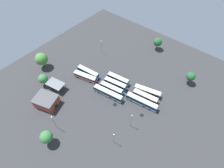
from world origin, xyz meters
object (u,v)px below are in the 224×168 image
(tree_north_edge, at_px, (43,79))
(lamp_post_far_corner, at_px, (114,138))
(bus_row1_slot0, at_px, (118,79))
(tree_east_edge, at_px, (46,137))
(tree_northwest, at_px, (41,59))
(bus_row0_slot0, at_px, (147,91))
(lamp_post_by_building, at_px, (131,120))
(depot_building, at_px, (46,101))
(tree_west_edge, at_px, (158,42))
(bus_row2_slot1, at_px, (88,72))
(tree_northeast, at_px, (191,76))
(bus_row2_slot2, at_px, (85,77))
(bus_row0_slot1, at_px, (145,97))
(bus_row1_slot3, at_px, (108,93))
(bus_row1_slot1, at_px, (115,84))
(bus_row1_slot2, at_px, (111,89))
(lamp_post_near_entrance, at_px, (101,46))
(bus_row0_slot2, at_px, (142,102))
(maintenance_shelter, at_px, (55,84))
(lamp_post_mid_lot, at_px, (54,122))

(tree_north_edge, bearing_deg, lamp_post_far_corner, 178.38)
(bus_row1_slot0, height_order, tree_east_edge, tree_east_edge)
(bus_row1_slot0, bearing_deg, tree_northwest, 24.78)
(bus_row0_slot0, height_order, lamp_post_by_building, lamp_post_by_building)
(depot_building, distance_m, lamp_post_far_corner, 36.10)
(lamp_post_far_corner, xyz_separation_m, tree_west_edge, (16.70, -62.22, 0.75))
(lamp_post_far_corner, bearing_deg, bus_row2_slot1, -30.78)
(tree_northeast, distance_m, tree_north_edge, 73.72)
(bus_row2_slot2, xyz_separation_m, tree_east_edge, (-12.70, 33.33, 3.29))
(bus_row0_slot1, relative_size, bus_row1_slot3, 0.79)
(tree_west_edge, bearing_deg, bus_row0_slot0, 113.04)
(bus_row1_slot1, distance_m, bus_row2_slot1, 16.46)
(bus_row1_slot2, xyz_separation_m, lamp_post_near_entrance, (22.86, -18.50, 2.95))
(bus_row0_slot2, relative_size, bus_row2_slot2, 1.23)
(depot_building, height_order, tree_east_edge, tree_east_edge)
(bus_row2_slot1, relative_size, tree_west_edge, 1.70)
(bus_row0_slot1, bearing_deg, bus_row1_slot1, 10.34)
(bus_row0_slot0, height_order, bus_row2_slot2, same)
(lamp_post_near_entrance, bearing_deg, bus_row0_slot1, 162.53)
(tree_northeast, bearing_deg, lamp_post_near_entrance, 12.08)
(tree_northwest, bearing_deg, tree_west_edge, -127.21)
(bus_row0_slot1, bearing_deg, lamp_post_far_corner, 94.13)
(bus_row0_slot1, distance_m, bus_row1_slot3, 17.77)
(bus_row0_slot0, xyz_separation_m, bus_row2_slot2, (30.17, 12.51, -0.00))
(bus_row1_slot0, height_order, lamp_post_by_building, lamp_post_by_building)
(bus_row0_slot0, xyz_separation_m, tree_west_edge, (13.93, -32.75, 3.31))
(bus_row1_slot3, bearing_deg, lamp_post_near_entrance, -42.83)
(bus_row2_slot1, distance_m, bus_row2_slot2, 3.52)
(bus_row1_slot0, xyz_separation_m, tree_east_edge, (1.48, 43.01, 3.29))
(lamp_post_far_corner, relative_size, tree_west_edge, 1.03)
(maintenance_shelter, xyz_separation_m, tree_northwest, (17.53, -5.52, 2.17))
(tree_north_edge, bearing_deg, tree_west_edge, -116.01)
(lamp_post_far_corner, distance_m, lamp_post_mid_lot, 25.12)
(bus_row2_slot2, height_order, tree_northeast, tree_northeast)
(bus_row1_slot3, height_order, tree_east_edge, tree_east_edge)
(tree_north_edge, bearing_deg, lamp_post_near_entrance, -99.46)
(tree_northwest, bearing_deg, bus_row2_slot2, -161.58)
(lamp_post_near_entrance, distance_m, tree_north_edge, 37.42)
(bus_row0_slot1, bearing_deg, tree_northeast, -117.19)
(bus_row1_slot3, relative_size, bus_row2_slot1, 1.20)
(bus_row1_slot0, distance_m, tree_north_edge, 37.60)
(bus_row1_slot1, height_order, bus_row1_slot3, same)
(tree_east_edge, bearing_deg, lamp_post_far_corner, -141.04)
(bus_row1_slot1, distance_m, tree_west_edge, 39.17)
(bus_row0_slot0, distance_m, bus_row1_slot1, 16.34)
(bus_row0_slot0, xyz_separation_m, tree_northwest, (54.43, 20.59, 4.00))
(bus_row1_slot0, distance_m, tree_west_edge, 35.80)
(bus_row0_slot2, bearing_deg, lamp_post_far_corner, 93.83)
(bus_row0_slot2, height_order, tree_east_edge, tree_east_edge)
(bus_row1_slot1, xyz_separation_m, bus_row2_slot1, (16.20, 2.92, 0.00))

